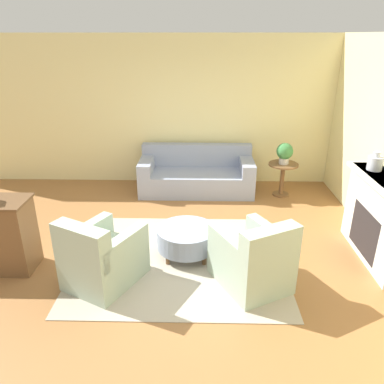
# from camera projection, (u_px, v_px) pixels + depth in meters

# --- Properties ---
(ground_plane) EXTENTS (16.00, 16.00, 0.00)m
(ground_plane) POSITION_uv_depth(u_px,v_px,m) (180.00, 260.00, 4.97)
(ground_plane) COLOR #996638
(wall_back) EXTENTS (9.86, 0.12, 2.80)m
(wall_back) POSITION_uv_depth(u_px,v_px,m) (187.00, 112.00, 7.19)
(wall_back) COLOR beige
(wall_back) RESTS_ON ground_plane
(rug) EXTENTS (2.70, 2.36, 0.01)m
(rug) POSITION_uv_depth(u_px,v_px,m) (180.00, 259.00, 4.97)
(rug) COLOR #B2A893
(rug) RESTS_ON ground_plane
(couch) EXTENTS (2.10, 0.92, 0.83)m
(couch) POSITION_uv_depth(u_px,v_px,m) (197.00, 175.00, 7.09)
(couch) COLOR #8E99B2
(couch) RESTS_ON ground_plane
(armchair_left) EXTENTS (1.01, 1.08, 0.88)m
(armchair_left) POSITION_uv_depth(u_px,v_px,m) (101.00, 258.00, 4.38)
(armchair_left) COLOR #9EB29E
(armchair_left) RESTS_ON rug
(armchair_right) EXTENTS (1.01, 1.08, 0.88)m
(armchair_right) POSITION_uv_depth(u_px,v_px,m) (253.00, 260.00, 4.35)
(armchair_right) COLOR #9EB29E
(armchair_right) RESTS_ON rug
(ottoman_table) EXTENTS (0.79, 0.79, 0.39)m
(ottoman_table) POSITION_uv_depth(u_px,v_px,m) (186.00, 238.00, 4.99)
(ottoman_table) COLOR #8E99B2
(ottoman_table) RESTS_ON rug
(side_table) EXTENTS (0.54, 0.54, 0.61)m
(side_table) POSITION_uv_depth(u_px,v_px,m) (283.00, 174.00, 6.83)
(side_table) COLOR brown
(side_table) RESTS_ON ground_plane
(fireplace) EXTENTS (0.44, 1.53, 1.10)m
(fireplace) POSITION_uv_depth(u_px,v_px,m) (380.00, 219.00, 4.82)
(fireplace) COLOR silver
(fireplace) RESTS_ON ground_plane
(vase_mantel_near) EXTENTS (0.19, 0.19, 0.25)m
(vase_mantel_near) POSITION_uv_depth(u_px,v_px,m) (375.00, 163.00, 4.94)
(vase_mantel_near) COLOR silver
(vase_mantel_near) RESTS_ON fireplace
(potted_plant_on_side_table) EXTENTS (0.29, 0.29, 0.38)m
(potted_plant_on_side_table) POSITION_uv_depth(u_px,v_px,m) (285.00, 152.00, 6.67)
(potted_plant_on_side_table) COLOR beige
(potted_plant_on_side_table) RESTS_ON side_table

